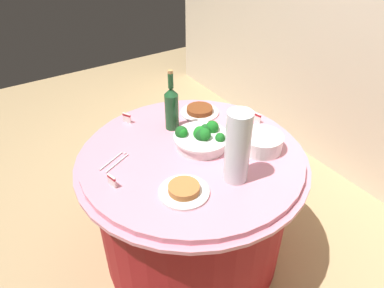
# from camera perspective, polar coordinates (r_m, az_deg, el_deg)

# --- Properties ---
(ground_plane) EXTENTS (6.00, 6.00, 0.00)m
(ground_plane) POSITION_cam_1_polar(r_m,az_deg,el_deg) (2.28, 0.00, -16.41)
(ground_plane) COLOR tan
(buffet_table) EXTENTS (1.16, 1.16, 0.74)m
(buffet_table) POSITION_cam_1_polar(r_m,az_deg,el_deg) (2.00, 0.00, -9.73)
(buffet_table) COLOR maroon
(buffet_table) RESTS_ON ground_plane
(broccoli_bowl) EXTENTS (0.28, 0.28, 0.12)m
(broccoli_bowl) POSITION_cam_1_polar(r_m,az_deg,el_deg) (1.78, 1.45, 0.99)
(broccoli_bowl) COLOR white
(broccoli_bowl) RESTS_ON buffet_table
(plate_stack) EXTENTS (0.21, 0.21, 0.08)m
(plate_stack) POSITION_cam_1_polar(r_m,az_deg,el_deg) (1.80, 11.08, 0.31)
(plate_stack) COLOR white
(plate_stack) RESTS_ON buffet_table
(wine_bottle) EXTENTS (0.07, 0.07, 0.34)m
(wine_bottle) POSITION_cam_1_polar(r_m,az_deg,el_deg) (1.89, -3.29, 5.94)
(wine_bottle) COLOR #1A4C24
(wine_bottle) RESTS_ON buffet_table
(decorative_fruit_vase) EXTENTS (0.11, 0.11, 0.34)m
(decorative_fruit_vase) POSITION_cam_1_polar(r_m,az_deg,el_deg) (1.53, 7.29, -0.80)
(decorative_fruit_vase) COLOR silver
(decorative_fruit_vase) RESTS_ON buffet_table
(serving_tongs) EXTENTS (0.11, 0.16, 0.01)m
(serving_tongs) POSITION_cam_1_polar(r_m,az_deg,el_deg) (1.74, -12.21, -2.71)
(serving_tongs) COLOR silver
(serving_tongs) RESTS_ON buffet_table
(food_plate_peanuts) EXTENTS (0.22, 0.22, 0.04)m
(food_plate_peanuts) POSITION_cam_1_polar(r_m,az_deg,el_deg) (1.53, -1.30, -7.41)
(food_plate_peanuts) COLOR white
(food_plate_peanuts) RESTS_ON buffet_table
(food_plate_stir_fry) EXTENTS (0.22, 0.22, 0.04)m
(food_plate_stir_fry) POSITION_cam_1_polar(r_m,az_deg,el_deg) (2.08, 1.23, 5.32)
(food_plate_stir_fry) COLOR white
(food_plate_stir_fry) RESTS_ON buffet_table
(label_placard_front) EXTENTS (0.05, 0.02, 0.05)m
(label_placard_front) POSITION_cam_1_polar(r_m,az_deg,el_deg) (1.59, -12.73, -5.70)
(label_placard_front) COLOR white
(label_placard_front) RESTS_ON buffet_table
(label_placard_mid) EXTENTS (0.05, 0.03, 0.05)m
(label_placard_mid) POSITION_cam_1_polar(r_m,az_deg,el_deg) (2.02, -10.42, 4.21)
(label_placard_mid) COLOR white
(label_placard_mid) RESTS_ON buffet_table
(label_placard_rear) EXTENTS (0.05, 0.02, 0.05)m
(label_placard_rear) POSITION_cam_1_polar(r_m,az_deg,el_deg) (2.02, 10.34, 4.25)
(label_placard_rear) COLOR white
(label_placard_rear) RESTS_ON buffet_table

